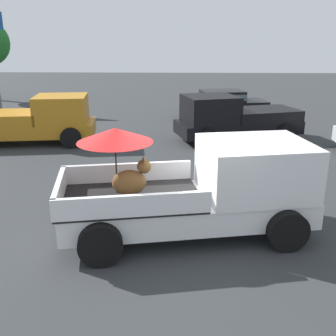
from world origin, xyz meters
name	(u,v)px	position (x,y,z in m)	size (l,w,h in m)	color
ground_plane	(186,232)	(0.00, 0.00, 0.00)	(80.00, 80.00, 0.00)	#2D3033
pickup_truck_main	(206,187)	(0.38, 0.09, 0.99)	(5.30, 2.98, 2.22)	black
pickup_truck_red	(36,120)	(-5.67, 7.32, 0.87)	(5.00, 2.67, 1.80)	black
pickup_truck_far	(233,119)	(1.92, 7.87, 0.87)	(5.12, 3.22, 1.80)	black
parked_sedan_near	(223,102)	(2.04, 12.97, 0.74)	(4.53, 2.50, 1.33)	black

